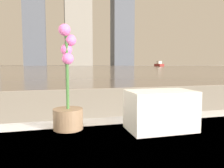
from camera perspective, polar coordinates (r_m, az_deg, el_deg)
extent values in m
cylinder|color=#8C6B4C|center=(0.92, -11.40, -8.92)|extent=(0.12, 0.12, 0.08)
cylinder|color=#38662D|center=(0.89, -11.63, 3.57)|extent=(0.01, 0.01, 0.31)
sphere|color=pink|center=(0.89, -12.30, 13.67)|extent=(0.05, 0.05, 0.05)
sphere|color=pink|center=(0.91, -10.81, 11.17)|extent=(0.05, 0.05, 0.05)
sphere|color=pink|center=(0.91, -11.83, 8.79)|extent=(0.05, 0.05, 0.05)
sphere|color=pink|center=(0.89, -11.47, 6.50)|extent=(0.05, 0.05, 0.05)
cube|color=silver|center=(0.92, 12.43, -10.37)|extent=(0.26, 0.16, 0.04)
cube|color=silver|center=(0.91, 12.48, -7.94)|extent=(0.26, 0.16, 0.04)
cube|color=silver|center=(0.90, 12.53, -5.47)|extent=(0.26, 0.16, 0.04)
cube|color=silver|center=(0.90, 12.58, -2.96)|extent=(0.26, 0.16, 0.04)
cube|color=gray|center=(61.91, -14.33, 4.32)|extent=(180.00, 110.00, 0.01)
cube|color=maroon|center=(82.42, 12.20, 4.86)|extent=(2.01, 5.17, 0.89)
cube|color=silver|center=(82.42, 12.21, 5.52)|extent=(1.37, 1.97, 1.02)
cube|color=#4C515B|center=(120.97, -19.68, 17.09)|extent=(10.63, 8.93, 52.60)
cube|color=gray|center=(120.17, -8.85, 14.49)|extent=(13.89, 8.92, 40.59)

